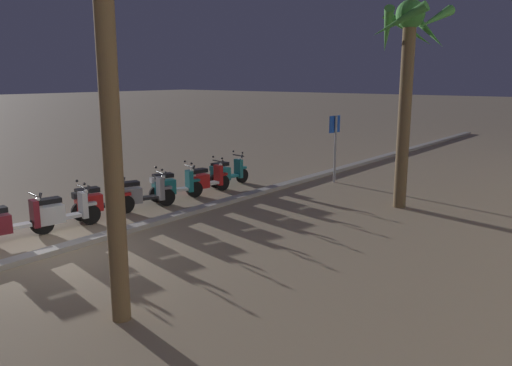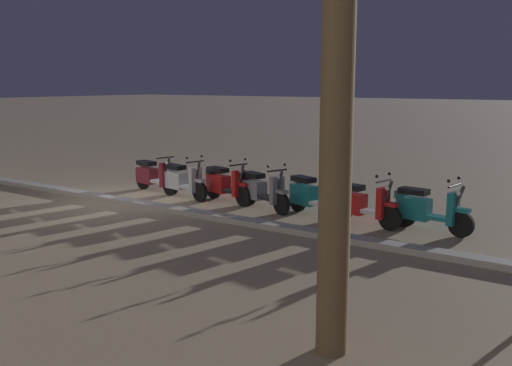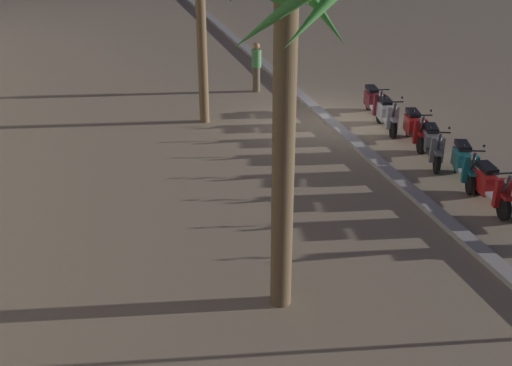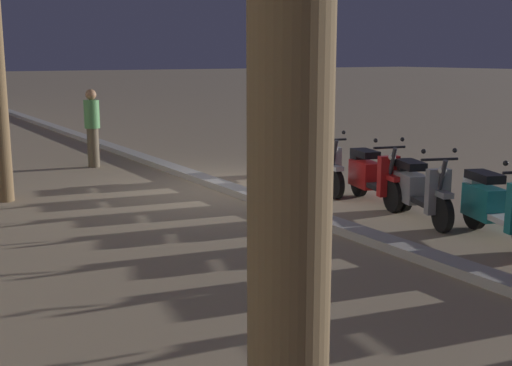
{
  "view_description": "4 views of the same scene",
  "coord_description": "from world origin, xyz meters",
  "px_view_note": "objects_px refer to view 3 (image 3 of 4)",
  "views": [
    {
      "loc": [
        5.69,
        9.85,
        3.77
      ],
      "look_at": [
        -4.48,
        1.85,
        1.07
      ],
      "focal_mm": 36.01,
      "sensor_mm": 36.0,
      "label": 1
    },
    {
      "loc": [
        -11.24,
        9.64,
        3.02
      ],
      "look_at": [
        -4.23,
        -0.42,
        0.88
      ],
      "focal_mm": 40.31,
      "sensor_mm": 36.0,
      "label": 2
    },
    {
      "loc": [
        -16.85,
        6.93,
        6.48
      ],
      "look_at": [
        -5.58,
        3.75,
        0.95
      ],
      "focal_mm": 43.4,
      "sensor_mm": 36.0,
      "label": 3
    },
    {
      "loc": [
        -10.65,
        5.64,
        2.48
      ],
      "look_at": [
        -5.5,
        2.48,
        1.3
      ],
      "focal_mm": 46.18,
      "sensor_mm": 36.0,
      "label": 4
    }
  ],
  "objects_px": {
    "scooter_silver_gap_after_mid": "(387,114)",
    "scooter_maroon_mid_front": "(373,101)",
    "scooter_red_lead_nearest": "(490,186)",
    "scooter_grey_mid_rear": "(432,144)",
    "pedestrian_by_palm_tree": "(256,66)",
    "palm_tree_near_sign": "(284,59)",
    "scooter_teal_last_in_row": "(464,163)",
    "scooter_red_mid_centre": "(414,127)"
  },
  "relations": [
    {
      "from": "scooter_red_lead_nearest",
      "to": "palm_tree_near_sign",
      "type": "bearing_deg",
      "value": 111.73
    },
    {
      "from": "scooter_red_lead_nearest",
      "to": "scooter_teal_last_in_row",
      "type": "distance_m",
      "value": 1.31
    },
    {
      "from": "scooter_red_mid_centre",
      "to": "scooter_maroon_mid_front",
      "type": "relative_size",
      "value": 0.96
    },
    {
      "from": "scooter_grey_mid_rear",
      "to": "pedestrian_by_palm_tree",
      "type": "relative_size",
      "value": 1.02
    },
    {
      "from": "scooter_teal_last_in_row",
      "to": "scooter_grey_mid_rear",
      "type": "xyz_separation_m",
      "value": [
        1.34,
        0.09,
        -0.01
      ]
    },
    {
      "from": "scooter_maroon_mid_front",
      "to": "palm_tree_near_sign",
      "type": "height_order",
      "value": "palm_tree_near_sign"
    },
    {
      "from": "scooter_grey_mid_rear",
      "to": "scooter_red_mid_centre",
      "type": "height_order",
      "value": "same"
    },
    {
      "from": "scooter_silver_gap_after_mid",
      "to": "palm_tree_near_sign",
      "type": "bearing_deg",
      "value": 142.41
    },
    {
      "from": "scooter_red_lead_nearest",
      "to": "scooter_red_mid_centre",
      "type": "height_order",
      "value": "same"
    },
    {
      "from": "scooter_red_lead_nearest",
      "to": "scooter_maroon_mid_front",
      "type": "distance_m",
      "value": 6.41
    },
    {
      "from": "scooter_silver_gap_after_mid",
      "to": "pedestrian_by_palm_tree",
      "type": "relative_size",
      "value": 1.0
    },
    {
      "from": "scooter_maroon_mid_front",
      "to": "pedestrian_by_palm_tree",
      "type": "distance_m",
      "value": 4.55
    },
    {
      "from": "scooter_silver_gap_after_mid",
      "to": "scooter_maroon_mid_front",
      "type": "xyz_separation_m",
      "value": [
        1.24,
        -0.16,
        -0.01
      ]
    },
    {
      "from": "scooter_red_lead_nearest",
      "to": "pedestrian_by_palm_tree",
      "type": "xyz_separation_m",
      "value": [
        9.91,
        2.69,
        0.47
      ]
    },
    {
      "from": "scooter_grey_mid_rear",
      "to": "scooter_red_mid_centre",
      "type": "xyz_separation_m",
      "value": [
        1.25,
        -0.17,
        0.0
      ]
    },
    {
      "from": "scooter_teal_last_in_row",
      "to": "scooter_grey_mid_rear",
      "type": "relative_size",
      "value": 0.96
    },
    {
      "from": "scooter_maroon_mid_front",
      "to": "scooter_red_lead_nearest",
      "type": "bearing_deg",
      "value": 178.41
    },
    {
      "from": "scooter_maroon_mid_front",
      "to": "palm_tree_near_sign",
      "type": "bearing_deg",
      "value": 145.85
    },
    {
      "from": "scooter_grey_mid_rear",
      "to": "scooter_silver_gap_after_mid",
      "type": "bearing_deg",
      "value": 1.19
    },
    {
      "from": "scooter_red_lead_nearest",
      "to": "scooter_teal_last_in_row",
      "type": "bearing_deg",
      "value": -6.78
    },
    {
      "from": "scooter_silver_gap_after_mid",
      "to": "palm_tree_near_sign",
      "type": "relative_size",
      "value": 0.3
    },
    {
      "from": "scooter_teal_last_in_row",
      "to": "scooter_red_mid_centre",
      "type": "xyz_separation_m",
      "value": [
        2.6,
        -0.08,
        -0.0
      ]
    },
    {
      "from": "scooter_grey_mid_rear",
      "to": "palm_tree_near_sign",
      "type": "xyz_separation_m",
      "value": [
        -4.92,
        5.78,
        3.82
      ]
    },
    {
      "from": "scooter_silver_gap_after_mid",
      "to": "scooter_red_mid_centre",
      "type": "bearing_deg",
      "value": -170.04
    },
    {
      "from": "scooter_red_lead_nearest",
      "to": "scooter_grey_mid_rear",
      "type": "relative_size",
      "value": 0.97
    },
    {
      "from": "scooter_teal_last_in_row",
      "to": "scooter_silver_gap_after_mid",
      "type": "xyz_separation_m",
      "value": [
        3.86,
        0.14,
        -0.0
      ]
    },
    {
      "from": "scooter_grey_mid_rear",
      "to": "scooter_maroon_mid_front",
      "type": "relative_size",
      "value": 0.98
    },
    {
      "from": "scooter_teal_last_in_row",
      "to": "scooter_maroon_mid_front",
      "type": "relative_size",
      "value": 0.94
    },
    {
      "from": "scooter_red_mid_centre",
      "to": "scooter_silver_gap_after_mid",
      "type": "height_order",
      "value": "same"
    },
    {
      "from": "scooter_teal_last_in_row",
      "to": "palm_tree_near_sign",
      "type": "distance_m",
      "value": 7.86
    },
    {
      "from": "scooter_red_mid_centre",
      "to": "scooter_silver_gap_after_mid",
      "type": "distance_m",
      "value": 1.28
    },
    {
      "from": "scooter_red_mid_centre",
      "to": "scooter_silver_gap_after_mid",
      "type": "xyz_separation_m",
      "value": [
        1.26,
        0.22,
        -0.0
      ]
    },
    {
      "from": "scooter_teal_last_in_row",
      "to": "scooter_red_lead_nearest",
      "type": "bearing_deg",
      "value": 173.22
    },
    {
      "from": "scooter_silver_gap_after_mid",
      "to": "pedestrian_by_palm_tree",
      "type": "xyz_separation_m",
      "value": [
        4.75,
        2.71,
        0.47
      ]
    },
    {
      "from": "scooter_red_lead_nearest",
      "to": "scooter_silver_gap_after_mid",
      "type": "bearing_deg",
      "value": -0.15
    },
    {
      "from": "pedestrian_by_palm_tree",
      "to": "scooter_silver_gap_after_mid",
      "type": "bearing_deg",
      "value": -150.31
    },
    {
      "from": "scooter_teal_last_in_row",
      "to": "scooter_silver_gap_after_mid",
      "type": "relative_size",
      "value": 0.97
    },
    {
      "from": "scooter_teal_last_in_row",
      "to": "scooter_red_mid_centre",
      "type": "relative_size",
      "value": 0.98
    },
    {
      "from": "palm_tree_near_sign",
      "to": "scooter_maroon_mid_front",
      "type": "bearing_deg",
      "value": -34.15
    },
    {
      "from": "scooter_maroon_mid_front",
      "to": "pedestrian_by_palm_tree",
      "type": "bearing_deg",
      "value": 39.32
    },
    {
      "from": "scooter_red_lead_nearest",
      "to": "palm_tree_near_sign",
      "type": "xyz_separation_m",
      "value": [
        -2.28,
        5.71,
        3.82
      ]
    },
    {
      "from": "scooter_teal_last_in_row",
      "to": "scooter_grey_mid_rear",
      "type": "height_order",
      "value": "same"
    }
  ]
}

